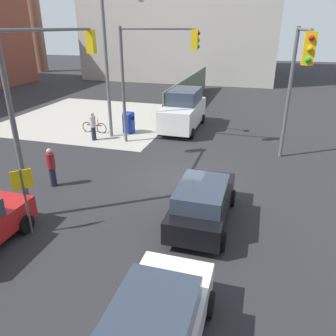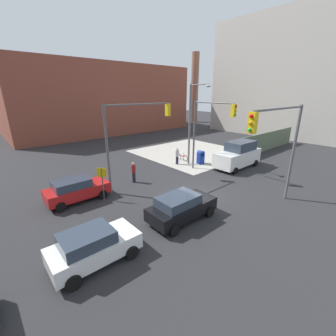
{
  "view_description": "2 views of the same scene",
  "coord_description": "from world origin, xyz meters",
  "px_view_note": "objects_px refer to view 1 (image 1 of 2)",
  "views": [
    {
      "loc": [
        -13.08,
        -3.26,
        6.51
      ],
      "look_at": [
        -1.84,
        -0.01,
        1.42
      ],
      "focal_mm": 35.0,
      "sensor_mm": 36.0,
      "label": 1
    },
    {
      "loc": [
        -11.38,
        -10.01,
        7.21
      ],
      "look_at": [
        -0.7,
        2.31,
        1.71
      ],
      "focal_mm": 24.0,
      "sensor_mm": 36.0,
      "label": 2
    }
  ],
  "objects_px": {
    "pedestrian_crossing": "(93,126)",
    "traffic_signal_nw_corner": "(51,79)",
    "smokestack": "(34,14)",
    "traffic_signal_se_corner": "(296,73)",
    "traffic_signal_ne_corner": "(150,65)",
    "coupe_black": "(203,202)",
    "street_lamp_corner": "(112,60)",
    "mailbox_blue": "(129,122)",
    "bicycle_leaning_on_fence": "(94,128)",
    "pedestrian_waiting": "(51,167)",
    "van_white_delivery": "(183,110)",
    "coupe_white": "(155,327)"
  },
  "relations": [
    {
      "from": "coupe_white",
      "to": "pedestrian_crossing",
      "type": "distance_m",
      "value": 15.08
    },
    {
      "from": "pedestrian_crossing",
      "to": "traffic_signal_nw_corner",
      "type": "bearing_deg",
      "value": 139.56
    },
    {
      "from": "traffic_signal_se_corner",
      "to": "pedestrian_waiting",
      "type": "relative_size",
      "value": 3.7
    },
    {
      "from": "smokestack",
      "to": "mailbox_blue",
      "type": "bearing_deg",
      "value": -135.87
    },
    {
      "from": "street_lamp_corner",
      "to": "coupe_black",
      "type": "xyz_separation_m",
      "value": [
        -8.26,
        -7.07,
        -3.86
      ]
    },
    {
      "from": "smokestack",
      "to": "van_white_delivery",
      "type": "xyz_separation_m",
      "value": [
        -23.82,
        -28.2,
        -6.86
      ]
    },
    {
      "from": "smokestack",
      "to": "traffic_signal_nw_corner",
      "type": "relative_size",
      "value": 2.5
    },
    {
      "from": "street_lamp_corner",
      "to": "pedestrian_waiting",
      "type": "xyz_separation_m",
      "value": [
        -7.16,
        -0.23,
        -3.79
      ]
    },
    {
      "from": "street_lamp_corner",
      "to": "coupe_black",
      "type": "relative_size",
      "value": 1.86
    },
    {
      "from": "traffic_signal_nw_corner",
      "to": "traffic_signal_se_corner",
      "type": "relative_size",
      "value": 1.0
    },
    {
      "from": "coupe_black",
      "to": "smokestack",
      "type": "bearing_deg",
      "value": 42.05
    },
    {
      "from": "van_white_delivery",
      "to": "pedestrian_crossing",
      "type": "xyz_separation_m",
      "value": [
        -3.96,
        4.7,
        -0.37
      ]
    },
    {
      "from": "van_white_delivery",
      "to": "bicycle_leaning_on_fence",
      "type": "bearing_deg",
      "value": 115.35
    },
    {
      "from": "mailbox_blue",
      "to": "van_white_delivery",
      "type": "xyz_separation_m",
      "value": [
        1.96,
        -3.2,
        0.52
      ]
    },
    {
      "from": "traffic_signal_nw_corner",
      "to": "traffic_signal_se_corner",
      "type": "height_order",
      "value": "same"
    },
    {
      "from": "coupe_black",
      "to": "pedestrian_crossing",
      "type": "bearing_deg",
      "value": 48.11
    },
    {
      "from": "van_white_delivery",
      "to": "smokestack",
      "type": "bearing_deg",
      "value": 49.82
    },
    {
      "from": "traffic_signal_ne_corner",
      "to": "traffic_signal_se_corner",
      "type": "bearing_deg",
      "value": -107.92
    },
    {
      "from": "traffic_signal_nw_corner",
      "to": "bicycle_leaning_on_fence",
      "type": "bearing_deg",
      "value": 19.13
    },
    {
      "from": "street_lamp_corner",
      "to": "pedestrian_waiting",
      "type": "height_order",
      "value": "street_lamp_corner"
    },
    {
      "from": "traffic_signal_nw_corner",
      "to": "traffic_signal_se_corner",
      "type": "distance_m",
      "value": 9.98
    },
    {
      "from": "traffic_signal_se_corner",
      "to": "smokestack",
      "type": "bearing_deg",
      "value": 49.14
    },
    {
      "from": "street_lamp_corner",
      "to": "van_white_delivery",
      "type": "xyz_separation_m",
      "value": [
        3.0,
        -3.63,
        -3.42
      ]
    },
    {
      "from": "van_white_delivery",
      "to": "pedestrian_waiting",
      "type": "height_order",
      "value": "van_white_delivery"
    },
    {
      "from": "street_lamp_corner",
      "to": "bicycle_leaning_on_fence",
      "type": "xyz_separation_m",
      "value": [
        0.44,
        1.76,
        -4.35
      ]
    },
    {
      "from": "coupe_white",
      "to": "pedestrian_crossing",
      "type": "relative_size",
      "value": 2.2
    },
    {
      "from": "traffic_signal_ne_corner",
      "to": "mailbox_blue",
      "type": "bearing_deg",
      "value": 51.87
    },
    {
      "from": "coupe_black",
      "to": "bicycle_leaning_on_fence",
      "type": "bearing_deg",
      "value": 45.45
    },
    {
      "from": "van_white_delivery",
      "to": "pedestrian_waiting",
      "type": "relative_size",
      "value": 3.08
    },
    {
      "from": "coupe_white",
      "to": "traffic_signal_ne_corner",
      "type": "bearing_deg",
      "value": 19.1
    },
    {
      "from": "traffic_signal_ne_corner",
      "to": "traffic_signal_nw_corner",
      "type": "bearing_deg",
      "value": 165.99
    },
    {
      "from": "coupe_black",
      "to": "mailbox_blue",
      "type": "bearing_deg",
      "value": 35.52
    },
    {
      "from": "pedestrian_crossing",
      "to": "pedestrian_waiting",
      "type": "bearing_deg",
      "value": 133.98
    },
    {
      "from": "mailbox_blue",
      "to": "pedestrian_waiting",
      "type": "bearing_deg",
      "value": 178.6
    },
    {
      "from": "pedestrian_crossing",
      "to": "coupe_black",
      "type": "bearing_deg",
      "value": 170.25
    },
    {
      "from": "smokestack",
      "to": "traffic_signal_se_corner",
      "type": "xyz_separation_m",
      "value": [
        -29.85,
        -34.5,
        -3.47
      ]
    },
    {
      "from": "smokestack",
      "to": "street_lamp_corner",
      "type": "xyz_separation_m",
      "value": [
        -26.82,
        -24.57,
        -3.44
      ]
    },
    {
      "from": "traffic_signal_ne_corner",
      "to": "pedestrian_crossing",
      "type": "distance_m",
      "value": 5.19
    },
    {
      "from": "traffic_signal_ne_corner",
      "to": "pedestrian_crossing",
      "type": "relative_size",
      "value": 3.72
    },
    {
      "from": "traffic_signal_nw_corner",
      "to": "coupe_black",
      "type": "height_order",
      "value": "traffic_signal_nw_corner"
    },
    {
      "from": "coupe_black",
      "to": "pedestrian_waiting",
      "type": "xyz_separation_m",
      "value": [
        1.1,
        6.84,
        0.07
      ]
    },
    {
      "from": "pedestrian_crossing",
      "to": "bicycle_leaning_on_fence",
      "type": "bearing_deg",
      "value": -31.41
    },
    {
      "from": "traffic_signal_ne_corner",
      "to": "street_lamp_corner",
      "type": "bearing_deg",
      "value": 75.82
    },
    {
      "from": "traffic_signal_ne_corner",
      "to": "street_lamp_corner",
      "type": "relative_size",
      "value": 0.81
    },
    {
      "from": "mailbox_blue",
      "to": "pedestrian_crossing",
      "type": "distance_m",
      "value": 2.5
    },
    {
      "from": "coupe_black",
      "to": "bicycle_leaning_on_fence",
      "type": "distance_m",
      "value": 12.41
    },
    {
      "from": "traffic_signal_ne_corner",
      "to": "pedestrian_waiting",
      "type": "distance_m",
      "value": 7.82
    },
    {
      "from": "street_lamp_corner",
      "to": "coupe_black",
      "type": "height_order",
      "value": "street_lamp_corner"
    },
    {
      "from": "street_lamp_corner",
      "to": "coupe_white",
      "type": "distance_m",
      "value": 15.85
    },
    {
      "from": "traffic_signal_nw_corner",
      "to": "bicycle_leaning_on_fence",
      "type": "distance_m",
      "value": 9.29
    }
  ]
}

